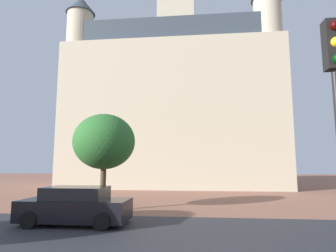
# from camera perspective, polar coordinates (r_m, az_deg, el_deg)

# --- Properties ---
(ground_plane) EXTENTS (120.00, 120.00, 0.00)m
(ground_plane) POSITION_cam_1_polar(r_m,az_deg,el_deg) (12.67, -1.29, -18.92)
(ground_plane) COLOR #93604C
(street_asphalt_strip) EXTENTS (120.00, 7.77, 0.00)m
(street_asphalt_strip) POSITION_cam_1_polar(r_m,az_deg,el_deg) (10.42, -3.04, -21.38)
(street_asphalt_strip) COLOR #2D2D33
(street_asphalt_strip) RESTS_ON ground_plane
(landmark_building) EXTENTS (23.37, 10.47, 34.16)m
(landmark_building) POSITION_cam_1_polar(r_m,az_deg,el_deg) (32.99, 1.19, 5.14)
(landmark_building) COLOR beige
(landmark_building) RESTS_ON ground_plane
(car_black) EXTENTS (4.44, 2.09, 1.54)m
(car_black) POSITION_cam_1_polar(r_m,az_deg,el_deg) (12.90, -18.01, -15.02)
(car_black) COLOR black
(car_black) RESTS_ON ground_plane
(tree_curb_far) EXTENTS (3.35, 3.35, 5.21)m
(tree_curb_far) POSITION_cam_1_polar(r_m,az_deg,el_deg) (15.96, -12.64, -3.09)
(tree_curb_far) COLOR brown
(tree_curb_far) RESTS_ON ground_plane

